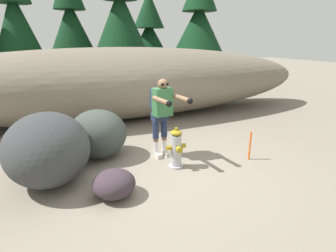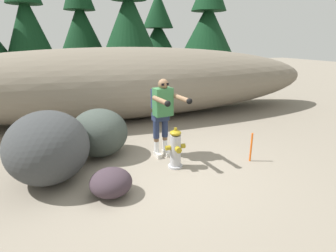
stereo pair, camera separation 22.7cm
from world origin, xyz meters
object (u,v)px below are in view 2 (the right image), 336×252
Objects in this scene: fire_hydrant at (175,149)px; boulder_small at (111,182)px; utility_worker at (163,109)px; survey_stake at (251,147)px; boulder_mid at (99,133)px; boulder_large at (48,146)px.

boulder_small is at bearing -156.29° from fire_hydrant.
utility_worker is 1.94m from survey_stake.
utility_worker reaches higher than fire_hydrant.
survey_stake is (2.84, 0.33, 0.08)m from boulder_small.
utility_worker is 1.38× the size of boulder_mid.
utility_worker is at bearing -23.43° from boulder_mid.
fire_hydrant reaches higher than boulder_small.
fire_hydrant is at bearing -0.06° from utility_worker.
boulder_small is (0.00, -1.65, -0.29)m from boulder_mid.
boulder_small is at bearing -89.98° from boulder_mid.
boulder_small is at bearing -43.88° from boulder_large.
fire_hydrant is at bearing 23.71° from boulder_small.
boulder_small is (-1.23, -1.12, -0.82)m from utility_worker.
boulder_small is (0.93, -0.89, -0.39)m from boulder_large.
fire_hydrant is 1.20× the size of boulder_small.
boulder_mid reaches higher than fire_hydrant.
utility_worker is at bearing 42.40° from boulder_small.
utility_worker reaches higher than survey_stake.
boulder_large reaches higher than boulder_small.
boulder_mid is 1.79× the size of boulder_small.
boulder_mid is at bearing -121.14° from utility_worker.
boulder_small is at bearing -55.31° from utility_worker.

